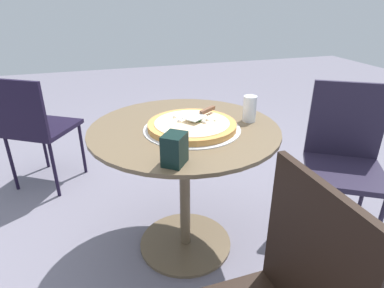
% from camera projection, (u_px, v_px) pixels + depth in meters
% --- Properties ---
extents(ground_plane, '(10.00, 10.00, 0.00)m').
position_uv_depth(ground_plane, '(185.00, 243.00, 1.88)').
color(ground_plane, slate).
extents(patio_table, '(0.92, 0.92, 0.73)m').
position_uv_depth(patio_table, '(185.00, 163.00, 1.66)').
color(patio_table, brown).
rests_on(patio_table, ground).
extents(pizza_on_tray, '(0.46, 0.46, 0.05)m').
position_uv_depth(pizza_on_tray, '(192.00, 126.00, 1.54)').
color(pizza_on_tray, silver).
rests_on(pizza_on_tray, patio_table).
extents(pizza_server, '(0.20, 0.16, 0.02)m').
position_uv_depth(pizza_server, '(202.00, 113.00, 1.58)').
color(pizza_server, silver).
rests_on(pizza_server, pizza_on_tray).
extents(drinking_cup, '(0.07, 0.07, 0.13)m').
position_uv_depth(drinking_cup, '(250.00, 109.00, 1.62)').
color(drinking_cup, silver).
rests_on(drinking_cup, patio_table).
extents(napkin_dispenser, '(0.12, 0.12, 0.12)m').
position_uv_depth(napkin_dispenser, '(175.00, 149.00, 1.21)').
color(napkin_dispenser, black).
rests_on(napkin_dispenser, patio_table).
extents(patio_chair_near, '(0.55, 0.55, 0.88)m').
position_uv_depth(patio_chair_near, '(345.00, 153.00, 1.81)').
color(patio_chair_near, '#211B2F').
rests_on(patio_chair_near, ground).
extents(patio_chair_corner, '(0.56, 0.56, 0.83)m').
position_uv_depth(patio_chair_corner, '(34.00, 124.00, 2.24)').
color(patio_chair_corner, black).
rests_on(patio_chair_corner, ground).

